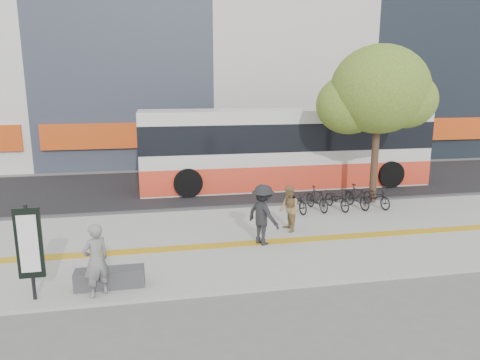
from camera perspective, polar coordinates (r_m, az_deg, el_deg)
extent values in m
plane|color=#5F5F5B|center=(12.24, -3.61, -10.63)|extent=(120.00, 120.00, 0.00)
cube|color=gray|center=(13.62, -4.46, -8.05)|extent=(40.00, 7.00, 0.08)
cube|color=gold|center=(13.13, -4.20, -8.61)|extent=(40.00, 0.45, 0.01)
cube|color=black|center=(20.79, -6.89, -0.96)|extent=(40.00, 8.00, 0.06)
cube|color=#363638|center=(16.92, -5.86, -3.88)|extent=(40.00, 0.25, 0.14)
cube|color=#D04713|center=(25.62, -3.38, 6.09)|extent=(19.00, 0.50, 1.40)
cube|color=#363638|center=(11.00, -16.63, -12.16)|extent=(1.60, 0.45, 0.45)
cylinder|color=black|center=(10.70, -25.72, -8.56)|extent=(0.08, 0.08, 2.20)
cube|color=black|center=(10.63, -25.83, -7.45)|extent=(0.55, 0.08, 1.60)
cube|color=white|center=(10.58, -25.90, -7.54)|extent=(0.40, 0.02, 1.30)
cylinder|color=#3A271A|center=(18.34, 17.14, 2.07)|extent=(0.28, 0.28, 3.20)
ellipsoid|color=#3F6521|center=(18.08, 17.73, 11.21)|extent=(3.80, 3.80, 3.42)
ellipsoid|color=#3F6521|center=(18.09, 14.02, 9.52)|extent=(2.60, 2.60, 2.34)
ellipsoid|color=#3F6521|center=(18.19, 20.78, 9.74)|extent=(2.40, 2.40, 2.16)
ellipsoid|color=#3F6521|center=(18.94, 17.53, 13.67)|extent=(2.20, 2.20, 1.98)
cube|color=silver|center=(20.80, 5.92, 4.21)|extent=(13.50, 2.81, 3.60)
cube|color=red|center=(21.00, 5.85, 1.02)|extent=(13.52, 2.83, 1.12)
cube|color=black|center=(20.72, 5.96, 5.90)|extent=(13.52, 2.83, 1.24)
cylinder|color=black|center=(18.78, -6.80, -0.35)|extent=(1.24, 0.39, 1.24)
cylinder|color=black|center=(21.53, -7.38, 1.26)|extent=(1.24, 0.39, 1.24)
cylinder|color=black|center=(21.61, 19.03, 0.72)|extent=(1.24, 0.39, 1.24)
cylinder|color=black|center=(24.04, 15.71, 2.05)|extent=(1.24, 0.39, 1.24)
imported|color=black|center=(16.60, 7.35, -2.73)|extent=(0.85, 1.64, 0.82)
imported|color=black|center=(16.86, 10.01, -2.42)|extent=(0.73, 1.57, 0.91)
imported|color=black|center=(17.18, 12.58, -2.41)|extent=(0.85, 1.64, 0.82)
imported|color=black|center=(17.51, 15.05, -2.11)|extent=(0.73, 1.57, 0.91)
imported|color=black|center=(17.89, 17.42, -2.10)|extent=(0.85, 1.64, 0.82)
imported|color=black|center=(10.42, -18.31, -9.94)|extent=(0.74, 0.69, 1.70)
imported|color=olive|center=(14.27, 6.39, -3.75)|extent=(0.61, 0.77, 1.52)
imported|color=black|center=(13.04, 3.02, -4.53)|extent=(1.19, 1.36, 1.83)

